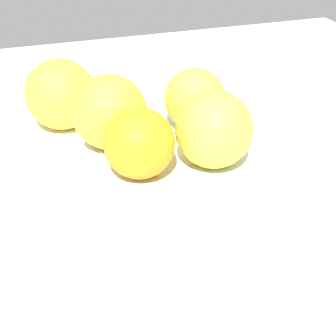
{
  "coord_description": "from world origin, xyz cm",
  "views": [
    {
      "loc": [
        -13.34,
        -39.46,
        28.79
      ],
      "look_at": [
        0.0,
        0.0,
        3.52
      ],
      "focal_mm": 53.52,
      "sensor_mm": 36.0,
      "label": 1
    }
  ],
  "objects_px": {
    "fruit_bowl": "(168,174)",
    "orange_loose_0": "(61,94)",
    "orange_in_bowl_0": "(214,130)",
    "orange_in_bowl_2": "(139,143)",
    "orange_in_bowl_3": "(109,112)",
    "orange_in_bowl_1": "(195,99)"
  },
  "relations": [
    {
      "from": "fruit_bowl",
      "to": "orange_in_bowl_0",
      "type": "height_order",
      "value": "orange_in_bowl_0"
    },
    {
      "from": "orange_in_bowl_0",
      "to": "orange_loose_0",
      "type": "height_order",
      "value": "orange_in_bowl_0"
    },
    {
      "from": "orange_in_bowl_0",
      "to": "orange_loose_0",
      "type": "relative_size",
      "value": 0.77
    },
    {
      "from": "orange_in_bowl_2",
      "to": "orange_in_bowl_3",
      "type": "height_order",
      "value": "orange_in_bowl_3"
    },
    {
      "from": "orange_in_bowl_1",
      "to": "orange_loose_0",
      "type": "relative_size",
      "value": 0.7
    },
    {
      "from": "fruit_bowl",
      "to": "orange_in_bowl_0",
      "type": "bearing_deg",
      "value": -56.5
    },
    {
      "from": "fruit_bowl",
      "to": "orange_loose_0",
      "type": "xyz_separation_m",
      "value": [
        -0.07,
        0.2,
        0.02
      ]
    },
    {
      "from": "orange_in_bowl_2",
      "to": "orange_loose_0",
      "type": "height_order",
      "value": "orange_in_bowl_2"
    },
    {
      "from": "orange_in_bowl_2",
      "to": "orange_in_bowl_3",
      "type": "bearing_deg",
      "value": 101.26
    },
    {
      "from": "orange_in_bowl_3",
      "to": "orange_in_bowl_1",
      "type": "bearing_deg",
      "value": 7.41
    },
    {
      "from": "orange_in_bowl_0",
      "to": "orange_in_bowl_3",
      "type": "relative_size",
      "value": 0.97
    },
    {
      "from": "fruit_bowl",
      "to": "orange_in_bowl_2",
      "type": "height_order",
      "value": "orange_in_bowl_2"
    },
    {
      "from": "fruit_bowl",
      "to": "orange_loose_0",
      "type": "distance_m",
      "value": 0.21
    },
    {
      "from": "fruit_bowl",
      "to": "orange_in_bowl_0",
      "type": "relative_size",
      "value": 2.39
    },
    {
      "from": "orange_in_bowl_0",
      "to": "orange_in_bowl_2",
      "type": "distance_m",
      "value": 0.07
    },
    {
      "from": "orange_in_bowl_0",
      "to": "fruit_bowl",
      "type": "bearing_deg",
      "value": 123.5
    },
    {
      "from": "orange_in_bowl_1",
      "to": "orange_in_bowl_3",
      "type": "xyz_separation_m",
      "value": [
        -0.09,
        -0.01,
        0.0
      ]
    },
    {
      "from": "fruit_bowl",
      "to": "orange_in_bowl_1",
      "type": "bearing_deg",
      "value": 39.15
    },
    {
      "from": "orange_in_bowl_1",
      "to": "orange_in_bowl_2",
      "type": "relative_size",
      "value": 1.01
    },
    {
      "from": "orange_loose_0",
      "to": "fruit_bowl",
      "type": "bearing_deg",
      "value": -69.15
    },
    {
      "from": "orange_in_bowl_1",
      "to": "orange_in_bowl_0",
      "type": "bearing_deg",
      "value": -98.75
    },
    {
      "from": "orange_in_bowl_3",
      "to": "orange_in_bowl_2",
      "type": "bearing_deg",
      "value": -78.74
    }
  ]
}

